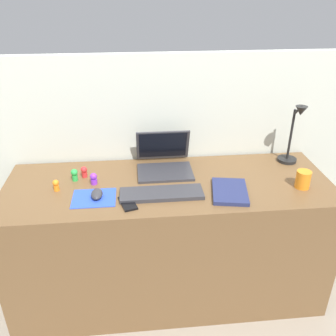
{
  "coord_description": "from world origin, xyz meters",
  "views": [
    {
      "loc": [
        -0.17,
        -1.64,
        1.69
      ],
      "look_at": [
        -0.0,
        0.0,
        0.83
      ],
      "focal_mm": 38.95,
      "sensor_mm": 36.0,
      "label": 1
    }
  ],
  "objects": [
    {
      "name": "ground_plane",
      "position": [
        0.0,
        0.0,
        0.0
      ],
      "size": [
        6.0,
        6.0,
        0.0
      ],
      "primitive_type": "plane",
      "color": "gray"
    },
    {
      "name": "back_wall",
      "position": [
        0.0,
        0.34,
        0.67
      ],
      "size": [
        2.91,
        0.05,
        1.34
      ],
      "primitive_type": "cube",
      "color": "beige",
      "rests_on": "ground_plane"
    },
    {
      "name": "desk",
      "position": [
        0.0,
        0.0,
        0.37
      ],
      "size": [
        1.71,
        0.6,
        0.74
      ],
      "primitive_type": "cube",
      "color": "brown",
      "rests_on": "ground_plane"
    },
    {
      "name": "laptop",
      "position": [
        -0.01,
        0.17,
        0.79
      ],
      "size": [
        0.3,
        0.28,
        0.2
      ],
      "color": "#333338",
      "rests_on": "desk"
    },
    {
      "name": "keyboard",
      "position": [
        -0.05,
        -0.12,
        0.75
      ],
      "size": [
        0.41,
        0.13,
        0.02
      ],
      "primitive_type": "cube",
      "color": "#333338",
      "rests_on": "desk"
    },
    {
      "name": "mousepad",
      "position": [
        -0.38,
        -0.11,
        0.74
      ],
      "size": [
        0.21,
        0.17,
        0.0
      ],
      "primitive_type": "cube",
      "color": "blue",
      "rests_on": "desk"
    },
    {
      "name": "mouse",
      "position": [
        -0.36,
        -0.11,
        0.76
      ],
      "size": [
        0.06,
        0.1,
        0.03
      ],
      "primitive_type": "ellipsoid",
      "color": "#333338",
      "rests_on": "mousepad"
    },
    {
      "name": "cell_phone",
      "position": [
        -0.21,
        -0.18,
        0.74
      ],
      "size": [
        0.1,
        0.14,
        0.01
      ],
      "primitive_type": "cube",
      "rotation": [
        0.0,
        0.0,
        0.29
      ],
      "color": "black",
      "rests_on": "desk"
    },
    {
      "name": "desk_lamp",
      "position": [
        0.72,
        0.16,
        0.91
      ],
      "size": [
        0.11,
        0.16,
        0.36
      ],
      "color": "black",
      "rests_on": "desk"
    },
    {
      "name": "notebook_pad",
      "position": [
        0.29,
        -0.13,
        0.75
      ],
      "size": [
        0.21,
        0.27,
        0.02
      ],
      "primitive_type": "cube",
      "rotation": [
        0.0,
        0.0,
        -0.18
      ],
      "color": "navy",
      "rests_on": "desk"
    },
    {
      "name": "coffee_mug",
      "position": [
        0.68,
        -0.11,
        0.79
      ],
      "size": [
        0.07,
        0.07,
        0.09
      ],
      "primitive_type": "cylinder",
      "color": "orange",
      "rests_on": "desk"
    },
    {
      "name": "toy_figurine_green",
      "position": [
        -0.49,
        0.08,
        0.78
      ],
      "size": [
        0.04,
        0.04,
        0.07
      ],
      "color": "green",
      "rests_on": "desk"
    },
    {
      "name": "toy_figurine_purple",
      "position": [
        -0.39,
        0.03,
        0.77
      ],
      "size": [
        0.04,
        0.04,
        0.06
      ],
      "color": "purple",
      "rests_on": "desk"
    },
    {
      "name": "toy_figurine_orange",
      "position": [
        -0.57,
        -0.02,
        0.77
      ],
      "size": [
        0.03,
        0.03,
        0.06
      ],
      "color": "orange",
      "rests_on": "desk"
    },
    {
      "name": "toy_figurine_red",
      "position": [
        -0.44,
        0.11,
        0.77
      ],
      "size": [
        0.03,
        0.03,
        0.06
      ],
      "color": "red",
      "rests_on": "desk"
    }
  ]
}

